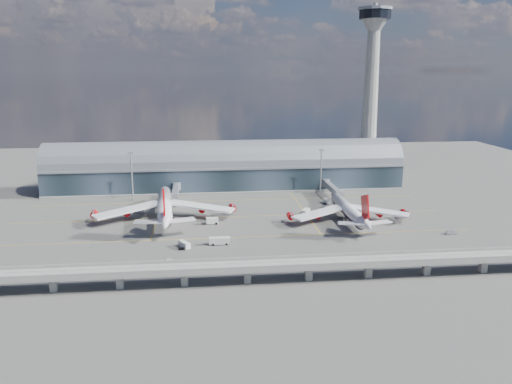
{
  "coord_description": "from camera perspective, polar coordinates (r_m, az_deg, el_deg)",
  "views": [
    {
      "loc": [
        -13.35,
        -203.36,
        66.37
      ],
      "look_at": [
        9.86,
        10.0,
        14.0
      ],
      "focal_mm": 35.0,
      "sensor_mm": 36.0,
      "label": 1
    }
  ],
  "objects": [
    {
      "name": "service_truck_1",
      "position": [
        222.49,
        -5.04,
        -3.29
      ],
      "size": [
        5.39,
        3.04,
        2.99
      ],
      "rotation": [
        0.0,
        0.0,
        1.68
      ],
      "color": "beige",
      "rests_on": "ground"
    },
    {
      "name": "service_truck_2",
      "position": [
        196.46,
        -4.18,
        -5.59
      ],
      "size": [
        8.19,
        2.65,
        2.96
      ],
      "rotation": [
        0.0,
        0.0,
        1.55
      ],
      "color": "beige",
      "rests_on": "ground"
    },
    {
      "name": "service_truck_4",
      "position": [
        257.57,
        8.05,
        -1.06
      ],
      "size": [
        2.93,
        4.75,
        2.56
      ],
      "rotation": [
        0.0,
        0.0,
        0.21
      ],
      "color": "beige",
      "rests_on": "ground"
    },
    {
      "name": "airliner_left",
      "position": [
        231.0,
        -10.4,
        -1.66
      ],
      "size": [
        66.06,
        69.42,
        21.15
      ],
      "rotation": [
        0.0,
        0.0,
        0.07
      ],
      "color": "white",
      "rests_on": "ground"
    },
    {
      "name": "service_truck_5",
      "position": [
        245.61,
        -13.29,
        -2.03
      ],
      "size": [
        5.45,
        4.71,
        2.54
      ],
      "rotation": [
        0.0,
        0.0,
        0.95
      ],
      "color": "beige",
      "rests_on": "ground"
    },
    {
      "name": "guideway",
      "position": [
        160.99,
        -1.0,
        -8.58
      ],
      "size": [
        220.0,
        8.5,
        7.2
      ],
      "color": "gray",
      "rests_on": "ground"
    },
    {
      "name": "jet_bridge_right",
      "position": [
        270.62,
        8.64,
        0.49
      ],
      "size": [
        4.4,
        32.0,
        7.25
      ],
      "color": "gray",
      "rests_on": "ground"
    },
    {
      "name": "floodlight_mast_left",
      "position": [
        266.22,
        -14.0,
        1.88
      ],
      "size": [
        3.0,
        0.7,
        25.7
      ],
      "color": "gray",
      "rests_on": "ground"
    },
    {
      "name": "service_truck_0",
      "position": [
        194.44,
        -8.2,
        -5.98
      ],
      "size": [
        4.95,
        6.38,
        2.57
      ],
      "rotation": [
        0.0,
        0.0,
        0.54
      ],
      "color": "beige",
      "rests_on": "ground"
    },
    {
      "name": "airliner_right",
      "position": [
        228.36,
        10.59,
        -2.16
      ],
      "size": [
        56.02,
        58.53,
        18.62
      ],
      "rotation": [
        0.0,
        0.0,
        -0.0
      ],
      "color": "white",
      "rests_on": "ground"
    },
    {
      "name": "cargo_train_2",
      "position": [
        223.63,
        21.47,
        -4.3
      ],
      "size": [
        5.2,
        2.11,
        1.72
      ],
      "rotation": [
        0.0,
        0.0,
        1.47
      ],
      "color": "gray",
      "rests_on": "ground"
    },
    {
      "name": "jet_bridge_left",
      "position": [
        264.07,
        -9.16,
        0.14
      ],
      "size": [
        4.4,
        28.0,
        7.25
      ],
      "color": "gray",
      "rests_on": "ground"
    },
    {
      "name": "floodlight_mast_right",
      "position": [
        271.19,
        7.43,
        2.38
      ],
      "size": [
        3.0,
        0.7,
        25.7
      ],
      "color": "gray",
      "rests_on": "ground"
    },
    {
      "name": "cargo_train_1",
      "position": [
        175.06,
        -2.0,
        -8.26
      ],
      "size": [
        10.4,
        4.43,
        1.73
      ],
      "rotation": [
        0.0,
        0.0,
        1.29
      ],
      "color": "gray",
      "rests_on": "ground"
    },
    {
      "name": "taxi_lines",
      "position": [
        235.41,
        -2.71,
        -2.68
      ],
      "size": [
        200.0,
        80.12,
        0.01
      ],
      "color": "gold",
      "rests_on": "ground"
    },
    {
      "name": "terminal",
      "position": [
        286.99,
        -3.43,
        2.63
      ],
      "size": [
        200.0,
        30.0,
        28.0
      ],
      "color": "#1C2830",
      "rests_on": "ground"
    },
    {
      "name": "service_truck_3",
      "position": [
        235.65,
        5.68,
        -2.32
      ],
      "size": [
        5.28,
        6.6,
        3.03
      ],
      "rotation": [
        0.0,
        0.0,
        -0.54
      ],
      "color": "beige",
      "rests_on": "ground"
    },
    {
      "name": "cargo_train_0",
      "position": [
        178.91,
        -10.25,
        -7.97
      ],
      "size": [
        5.49,
        3.73,
        1.79
      ],
      "rotation": [
        0.0,
        0.0,
        1.14
      ],
      "color": "gray",
      "rests_on": "ground"
    },
    {
      "name": "control_tower",
      "position": [
        303.14,
        12.96,
        10.59
      ],
      "size": [
        19.0,
        19.0,
        103.0
      ],
      "color": "gray",
      "rests_on": "ground"
    },
    {
      "name": "ground",
      "position": [
        214.33,
        -2.34,
        -4.34
      ],
      "size": [
        500.0,
        500.0,
        0.0
      ],
      "primitive_type": "plane",
      "color": "#474744",
      "rests_on": "ground"
    }
  ]
}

